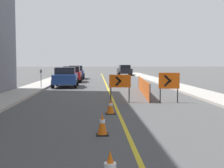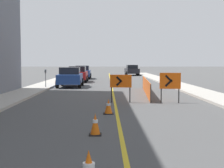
# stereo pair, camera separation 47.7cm
# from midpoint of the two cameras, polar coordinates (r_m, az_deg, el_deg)

# --- Properties ---
(lane_stripe) EXTENTS (0.12, 64.32, 0.01)m
(lane_stripe) POSITION_cam_midpoint_polar(r_m,az_deg,el_deg) (23.63, -1.33, -0.82)
(lane_stripe) COLOR gold
(lane_stripe) RESTS_ON ground_plane
(sidewalk_left) EXTENTS (1.98, 64.32, 0.13)m
(sidewalk_left) POSITION_cam_midpoint_polar(r_m,az_deg,el_deg) (24.14, -14.79, -0.71)
(sidewalk_left) COLOR #ADA89E
(sidewalk_left) RESTS_ON ground_plane
(sidewalk_right) EXTENTS (1.98, 64.32, 0.13)m
(sidewalk_right) POSITION_cam_midpoint_polar(r_m,az_deg,el_deg) (24.43, 11.97, -0.61)
(sidewalk_right) COLOR #ADA89E
(sidewalk_right) RESTS_ON ground_plane
(traffic_cone_fifth) EXTENTS (0.34, 0.34, 0.60)m
(traffic_cone_fifth) POSITION_cam_midpoint_polar(r_m,az_deg,el_deg) (8.60, -3.39, -7.40)
(traffic_cone_fifth) COLOR black
(traffic_cone_fifth) RESTS_ON ground_plane
(traffic_cone_farthest) EXTENTS (0.39, 0.39, 0.58)m
(traffic_cone_farthest) POSITION_cam_midpoint_polar(r_m,az_deg,el_deg) (12.03, -1.43, -4.17)
(traffic_cone_farthest) COLOR black
(traffic_cone_farthest) RESTS_ON ground_plane
(arrow_barricade_primary) EXTENTS (1.07, 0.12, 1.38)m
(arrow_barricade_primary) POSITION_cam_midpoint_polar(r_m,az_deg,el_deg) (15.36, 0.58, 0.28)
(arrow_barricade_primary) COLOR #EF560C
(arrow_barricade_primary) RESTS_ON ground_plane
(arrow_barricade_secondary) EXTENTS (1.02, 0.16, 1.48)m
(arrow_barricade_secondary) POSITION_cam_midpoint_polar(r_m,az_deg,el_deg) (15.54, 9.53, 0.38)
(arrow_barricade_secondary) COLOR #EF560C
(arrow_barricade_secondary) RESTS_ON ground_plane
(safety_mesh_fence) EXTENTS (0.70, 8.87, 0.94)m
(safety_mesh_fence) POSITION_cam_midpoint_polar(r_m,az_deg,el_deg) (19.65, 5.01, -0.46)
(safety_mesh_fence) COLOR #EF560C
(safety_mesh_fence) RESTS_ON ground_plane
(parked_car_curb_near) EXTENTS (1.95, 4.35, 1.59)m
(parked_car_curb_near) POSITION_cam_midpoint_polar(r_m,az_deg,el_deg) (25.32, -9.03, 1.26)
(parked_car_curb_near) COLOR navy
(parked_car_curb_near) RESTS_ON ground_plane
(parked_car_curb_mid) EXTENTS (1.94, 4.32, 1.59)m
(parked_car_curb_mid) POSITION_cam_midpoint_polar(r_m,az_deg,el_deg) (31.53, -7.75, 1.80)
(parked_car_curb_mid) COLOR maroon
(parked_car_curb_mid) RESTS_ON ground_plane
(parked_car_curb_far) EXTENTS (1.95, 4.35, 1.59)m
(parked_car_curb_far) POSITION_cam_midpoint_polar(r_m,az_deg,el_deg) (37.45, -6.96, 2.15)
(parked_car_curb_far) COLOR navy
(parked_car_curb_far) RESTS_ON ground_plane
(parked_car_opposite_side) EXTENTS (2.02, 4.39, 1.59)m
(parked_car_opposite_side) POSITION_cam_midpoint_polar(r_m,az_deg,el_deg) (47.18, 2.01, 2.56)
(parked_car_opposite_side) COLOR black
(parked_car_opposite_side) RESTS_ON ground_plane
(parking_meter_far_curb) EXTENTS (0.12, 0.11, 1.35)m
(parking_meter_far_curb) POSITION_cam_midpoint_polar(r_m,az_deg,el_deg) (23.78, -13.42, 1.70)
(parking_meter_far_curb) COLOR #4C4C51
(parking_meter_far_curb) RESTS_ON sidewalk_left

